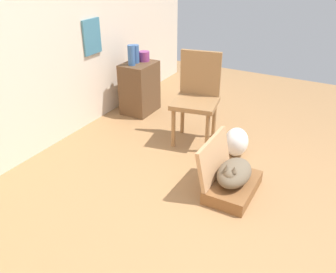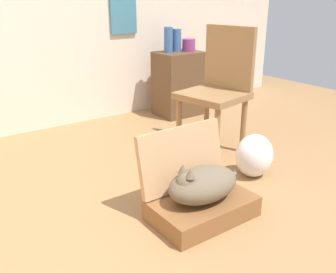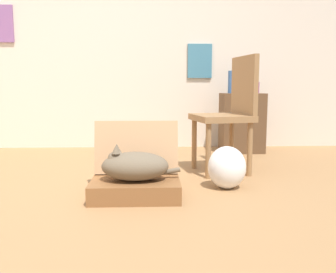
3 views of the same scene
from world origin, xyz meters
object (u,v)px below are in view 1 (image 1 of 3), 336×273
at_px(plastic_bag_white, 236,142).
at_px(vase_tall, 131,55).
at_px(vase_round, 135,54).
at_px(chair, 197,95).
at_px(side_table, 140,88).
at_px(suitcase_base, 233,187).
at_px(cat, 234,173).
at_px(vase_short, 144,56).

xyz_separation_m(plastic_bag_white, vase_tall, (0.35, 1.50, 0.62)).
height_order(vase_tall, vase_round, vase_tall).
bearing_deg(chair, side_table, 149.57).
relative_size(suitcase_base, vase_tall, 2.35).
xyz_separation_m(cat, vase_tall, (0.99, 1.71, 0.56)).
bearing_deg(vase_tall, cat, -120.23).
xyz_separation_m(side_table, vase_tall, (-0.11, 0.03, 0.45)).
distance_m(cat, plastic_bag_white, 0.68).
relative_size(cat, plastic_bag_white, 1.69).
bearing_deg(chair, vase_short, 143.50).
bearing_deg(chair, vase_tall, 156.16).
distance_m(suitcase_base, vase_short, 2.17).
bearing_deg(vase_round, vase_tall, -169.50).
relative_size(cat, vase_tall, 2.09).
relative_size(cat, vase_round, 2.32).
bearing_deg(side_table, chair, -109.46).
bearing_deg(cat, vase_short, 53.79).
bearing_deg(suitcase_base, plastic_bag_white, 17.56).
xyz_separation_m(side_table, vase_round, (0.00, 0.05, 0.44)).
bearing_deg(side_table, vase_round, 90.00).
height_order(vase_short, vase_round, vase_round).
bearing_deg(plastic_bag_white, side_table, 72.63).
distance_m(cat, side_table, 2.02).
bearing_deg(vase_tall, plastic_bag_white, -103.03).
bearing_deg(chair, vase_round, 150.41).
distance_m(suitcase_base, cat, 0.16).
xyz_separation_m(suitcase_base, chair, (0.76, 0.72, 0.47)).
height_order(vase_short, chair, chair).
bearing_deg(plastic_bag_white, chair, 76.66).
bearing_deg(vase_round, vase_short, -26.74).
relative_size(suitcase_base, cat, 1.13).
xyz_separation_m(cat, vase_short, (1.22, 1.67, 0.50)).
distance_m(suitcase_base, side_table, 2.03).
distance_m(suitcase_base, plastic_bag_white, 0.68).
relative_size(plastic_bag_white, side_table, 0.47).
bearing_deg(suitcase_base, vase_round, 57.50).
bearing_deg(cat, chair, 43.08).
bearing_deg(suitcase_base, cat, 177.47).
height_order(vase_round, chair, chair).
xyz_separation_m(vase_tall, vase_short, (0.23, -0.04, -0.06)).
height_order(side_table, vase_round, vase_round).
bearing_deg(vase_tall, suitcase_base, -120.02).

